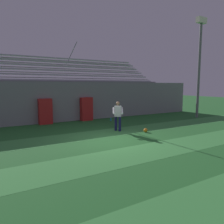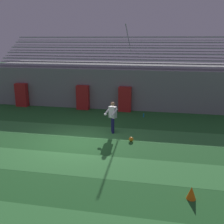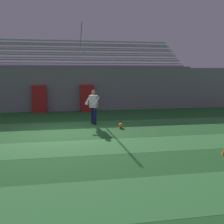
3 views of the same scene
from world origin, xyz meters
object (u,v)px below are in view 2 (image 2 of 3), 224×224
Objects in this scene: padding_pillar_far_left at (22,95)px; soccer_ball at (131,139)px; traffic_cone at (191,193)px; goalkeeper at (112,115)px; padding_pillar_gate_right at (125,99)px; padding_pillar_gate_left at (83,97)px; water_bottle at (144,115)px.

padding_pillar_far_left is 7.71× the size of soccer_ball.
goalkeeper is at bearing 122.84° from traffic_cone.
padding_pillar_gate_right is 7.64m from padding_pillar_far_left.
padding_pillar_gate_left is 7.07× the size of water_bottle.
padding_pillar_gate_right is 1.95m from water_bottle.
padding_pillar_gate_right is at bearing 139.82° from water_bottle.
traffic_cone is at bearing -57.16° from goalkeeper.
padding_pillar_far_left is 1.02× the size of goalkeeper.
padding_pillar_far_left reaches higher than water_bottle.
padding_pillar_gate_right reaches higher than water_bottle.
padding_pillar_gate_left is 1.02× the size of goalkeeper.
water_bottle is at bearing 103.66° from traffic_cone.
goalkeeper reaches higher than water_bottle.
padding_pillar_gate_left is 2.98m from padding_pillar_gate_right.
padding_pillar_far_left reaches higher than soccer_ball.
padding_pillar_gate_left reaches higher than traffic_cone.
soccer_ball is (1.13, -1.08, -0.84)m from goalkeeper.
padding_pillar_far_left is at bearing 138.63° from traffic_cone.
padding_pillar_gate_right is 5.58m from soccer_ball.
padding_pillar_gate_right is at bearing 0.00° from padding_pillar_far_left.
padding_pillar_far_left is 4.04× the size of traffic_cone.
soccer_ball is at bearing -78.68° from padding_pillar_gate_right.
padding_pillar_far_left is (-4.67, 0.00, 0.00)m from padding_pillar_gate_left.
padding_pillar_gate_right is at bearing 101.32° from soccer_ball.
soccer_ball is 0.92× the size of water_bottle.
traffic_cone reaches higher than water_bottle.
padding_pillar_far_left is 10.30m from soccer_ball.
goalkeeper is at bearing 136.19° from soccer_ball.
traffic_cone is at bearing -76.34° from water_bottle.
goalkeeper is 1.78m from soccer_ball.
padding_pillar_far_left reaches higher than goalkeeper.
traffic_cone is (3.52, -5.45, -0.74)m from goalkeeper.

